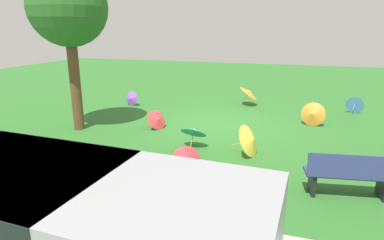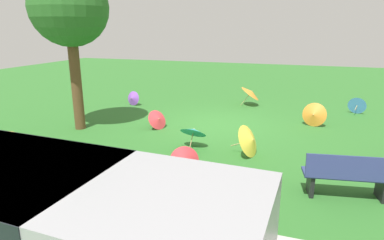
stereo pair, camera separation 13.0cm
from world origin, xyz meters
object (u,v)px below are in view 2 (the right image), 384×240
parasol_red_1 (158,119)px  parasol_orange_0 (314,115)px  park_bench (348,176)px  shade_tree (69,9)px  parasol_red_2 (185,161)px  parasol_purple_0 (132,98)px  parasol_blue_0 (357,105)px  parasol_teal_0 (194,131)px  parasol_yellow_1 (250,140)px  van_dark (59,219)px  parasol_orange_1 (251,92)px  parasol_yellow_0 (9,143)px

parasol_red_1 → parasol_orange_0: bearing=-158.3°
park_bench → parasol_orange_0: 4.85m
shade_tree → parasol_orange_0: shade_tree is taller
parasol_red_1 → parasol_red_2: size_ratio=1.07×
parasol_purple_0 → parasol_blue_0: bearing=-170.0°
parasol_teal_0 → parasol_blue_0: bearing=-131.1°
parasol_yellow_1 → van_dark: bearing=73.3°
parasol_orange_0 → parasol_purple_0: parasol_orange_0 is taller
shade_tree → van_dark: bearing=125.6°
van_dark → parasol_red_2: van_dark is taller
parasol_teal_0 → parasol_purple_0: (3.98, -3.86, -0.14)m
park_bench → parasol_yellow_1: 2.59m
parasol_blue_0 → parasol_red_2: bearing=59.1°
van_dark → parasol_teal_0: bearing=-89.5°
parasol_yellow_1 → parasol_red_2: size_ratio=1.30×
parasol_yellow_1 → parasol_red_2: 1.99m
parasol_yellow_1 → parasol_red_1: parasol_yellow_1 is taller
parasol_orange_0 → parasol_orange_1: parasol_orange_1 is taller
shade_tree → parasol_teal_0: 5.15m
shade_tree → parasol_red_1: 4.19m
parasol_yellow_0 → parasol_blue_0: bearing=-140.0°
parasol_teal_0 → parasol_red_2: bearing=102.6°
park_bench → parasol_red_1: 6.02m
parasol_blue_0 → parasol_yellow_0: parasol_blue_0 is taller
parasol_teal_0 → parasol_orange_0: bearing=-135.3°
parasol_teal_0 → parasol_orange_1: bearing=-97.2°
parasol_purple_0 → park_bench: bearing=143.7°
van_dark → shade_tree: 7.48m
parasol_yellow_0 → parasol_red_1: 4.21m
shade_tree → parasol_yellow_0: 4.19m
parasol_yellow_1 → parasol_yellow_0: bearing=18.2°
parasol_yellow_1 → parasol_red_2: parasol_yellow_1 is taller
parasol_yellow_0 → parasol_teal_0: size_ratio=0.85×
parasol_red_1 → park_bench: bearing=150.7°
park_bench → parasol_blue_0: 7.21m
parasol_red_2 → parasol_orange_1: bearing=-92.3°
parasol_teal_0 → parasol_red_1: parasol_teal_0 is taller
parasol_orange_1 → van_dark: bearing=86.6°
parasol_blue_0 → parasol_orange_0: (1.58, 2.31, 0.07)m
parasol_teal_0 → parasol_red_1: bearing=-36.9°
parasol_red_1 → shade_tree: bearing=18.2°
park_bench → parasol_teal_0: size_ratio=2.18×
van_dark → parasol_yellow_0: size_ratio=7.22×
van_dark → parasol_blue_0: bearing=-113.7°
van_dark → parasol_red_2: 3.50m
parasol_teal_0 → parasol_yellow_1: bearing=173.5°
parasol_orange_0 → parasol_red_2: 5.59m
van_dark → parasol_yellow_1: bearing=-106.7°
parasol_red_2 → parasol_blue_0: bearing=-120.9°
parasol_yellow_1 → parasol_orange_1: size_ratio=0.96×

